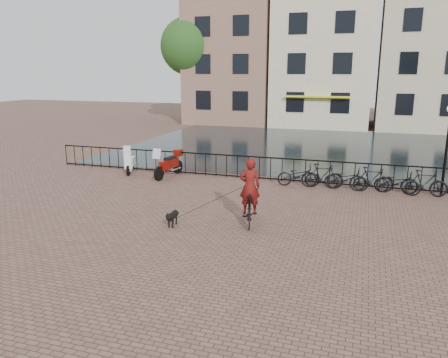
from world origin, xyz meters
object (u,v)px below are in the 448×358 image
(lamp_post, at_px, (448,134))
(dog, at_px, (173,218))
(scooter, at_px, (130,158))
(cyclist, at_px, (250,195))
(motorcycle, at_px, (169,161))

(lamp_post, distance_m, dog, 10.60)
(lamp_post, distance_m, scooter, 13.36)
(scooter, bearing_deg, lamp_post, -20.06)
(lamp_post, relative_size, cyclist, 1.41)
(cyclist, height_order, scooter, cyclist)
(motorcycle, height_order, scooter, motorcycle)
(motorcycle, bearing_deg, scooter, -178.50)
(lamp_post, distance_m, cyclist, 8.25)
(cyclist, relative_size, dog, 3.10)
(motorcycle, relative_size, scooter, 1.32)
(scooter, bearing_deg, cyclist, -56.65)
(dog, xyz_separation_m, motorcycle, (-2.83, 5.81, 0.47))
(cyclist, height_order, motorcycle, cyclist)
(lamp_post, height_order, scooter, lamp_post)
(lamp_post, bearing_deg, cyclist, -139.26)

